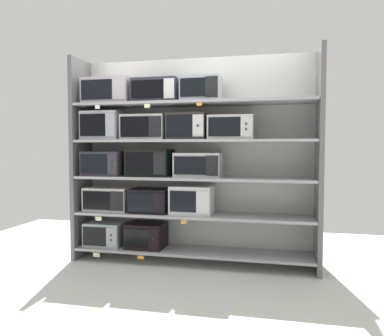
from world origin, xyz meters
TOP-DOWN VIEW (x-y plane):
  - ground at (0.00, -1.00)m, footprint 6.72×6.00m
  - back_panel at (0.00, 0.26)m, footprint 2.92×0.04m
  - upright_left at (-1.39, 0.00)m, footprint 0.05×0.48m
  - upright_right at (1.39, 0.00)m, footprint 0.05×0.48m
  - shelf_0 at (0.00, 0.00)m, footprint 2.72×0.48m
  - microwave_0 at (-1.07, -0.00)m, footprint 0.45×0.37m
  - microwave_1 at (-0.56, -0.00)m, footprint 0.44×0.38m
  - price_tag_0 at (-1.08, -0.24)m, footprint 0.08×0.00m
  - price_tag_1 at (-0.54, -0.24)m, footprint 0.08×0.00m
  - shelf_1 at (0.00, 0.00)m, footprint 2.72×0.48m
  - microwave_2 at (-1.03, -0.00)m, footprint 0.54×0.36m
  - microwave_3 at (-0.50, -0.00)m, footprint 0.45×0.37m
  - microwave_4 at (0.00, -0.00)m, footprint 0.47×0.35m
  - price_tag_2 at (-1.05, -0.24)m, footprint 0.07×0.00m
  - price_tag_3 at (-0.03, -0.24)m, footprint 0.07×0.00m
  - shelf_2 at (0.00, 0.00)m, footprint 2.72×0.48m
  - microwave_5 at (-1.06, -0.00)m, footprint 0.47×0.43m
  - microwave_6 at (-0.50, -0.00)m, footprint 0.50×0.37m
  - microwave_7 at (0.08, -0.00)m, footprint 0.52×0.36m
  - shelf_3 at (0.00, 0.00)m, footprint 2.72×0.48m
  - microwave_8 at (-1.07, -0.00)m, footprint 0.45×0.42m
  - microwave_9 at (-0.56, -0.00)m, footprint 0.51×0.38m
  - microwave_10 at (-0.05, -0.00)m, footprint 0.44×0.36m
  - microwave_11 at (0.45, -0.00)m, footprint 0.49×0.42m
  - shelf_4 at (0.00, 0.00)m, footprint 2.72×0.48m
  - microwave_12 at (-1.01, -0.00)m, footprint 0.57×0.36m
  - microwave_13 at (-0.42, -0.00)m, footprint 0.53×0.35m
  - microwave_14 at (0.11, -0.00)m, footprint 0.44×0.35m
  - price_tag_4 at (-1.04, -0.24)m, footprint 0.06×0.00m
  - price_tag_5 at (-0.45, -0.24)m, footprint 0.07×0.00m
  - price_tag_6 at (0.13, -0.24)m, footprint 0.06×0.00m

SIDE VIEW (x-z plane):
  - ground at x=0.00m, z-range -0.02..0.00m
  - price_tag_0 at x=-1.08m, z-range 0.07..0.12m
  - price_tag_1 at x=-0.54m, z-range 0.08..0.12m
  - shelf_0 at x=0.00m, z-range 0.13..0.16m
  - microwave_0 at x=-1.07m, z-range 0.16..0.44m
  - microwave_1 at x=-0.56m, z-range 0.16..0.45m
  - price_tag_2 at x=-1.05m, z-range 0.50..0.55m
  - price_tag_3 at x=-0.03m, z-range 0.51..0.55m
  - shelf_1 at x=0.00m, z-range 0.55..0.58m
  - microwave_3 at x=-0.50m, z-range 0.58..0.86m
  - microwave_2 at x=-1.03m, z-range 0.58..0.86m
  - microwave_4 at x=0.00m, z-range 0.58..0.90m
  - shelf_2 at x=0.00m, z-range 0.98..1.01m
  - microwave_7 at x=0.08m, z-range 1.01..1.28m
  - microwave_5 at x=-1.06m, z-range 1.01..1.29m
  - microwave_6 at x=-0.50m, z-range 1.01..1.32m
  - back_panel at x=0.00m, z-range 0.00..2.40m
  - upright_left at x=-1.39m, z-range 0.00..2.40m
  - upright_right at x=1.39m, z-range 0.00..2.40m
  - shelf_3 at x=0.00m, z-range 1.40..1.43m
  - microwave_11 at x=0.45m, z-range 1.43..1.69m
  - microwave_9 at x=-0.56m, z-range 1.43..1.72m
  - microwave_10 at x=-0.05m, z-range 1.43..1.73m
  - microwave_8 at x=-1.07m, z-range 1.43..1.76m
  - price_tag_5 at x=-0.45m, z-range 1.77..1.82m
  - price_tag_4 at x=-1.04m, z-range 1.78..1.82m
  - price_tag_6 at x=0.13m, z-range 1.78..1.82m
  - shelf_4 at x=0.00m, z-range 1.82..1.85m
  - microwave_13 at x=-0.42m, z-range 1.85..2.13m
  - microwave_14 at x=0.11m, z-range 1.85..2.13m
  - microwave_12 at x=-1.01m, z-range 1.85..2.15m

